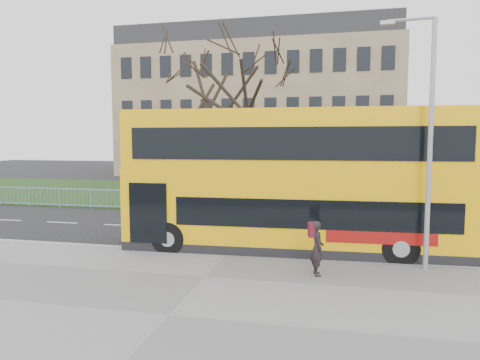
{
  "coord_description": "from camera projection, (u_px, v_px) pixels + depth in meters",
  "views": [
    {
      "loc": [
        3.33,
        -15.01,
        3.8
      ],
      "look_at": [
        -0.14,
        1.0,
        2.31
      ],
      "focal_mm": 32.0,
      "sensor_mm": 36.0,
      "label": 1
    }
  ],
  "objects": [
    {
      "name": "ground",
      "position": [
        238.0,
        245.0,
        15.65
      ],
      "size": [
        120.0,
        120.0,
        0.0
      ],
      "primitive_type": "plane",
      "color": "black",
      "rests_on": "ground"
    },
    {
      "name": "pavement",
      "position": [
        169.0,
        318.0,
        9.08
      ],
      "size": [
        80.0,
        10.5,
        0.12
      ],
      "primitive_type": "cube",
      "color": "slate",
      "rests_on": "ground"
    },
    {
      "name": "kerb",
      "position": [
        228.0,
        254.0,
        14.14
      ],
      "size": [
        80.0,
        0.2,
        0.14
      ],
      "primitive_type": "cube",
      "color": "#949497",
      "rests_on": "ground"
    },
    {
      "name": "grass_verge",
      "position": [
        283.0,
        196.0,
        29.57
      ],
      "size": [
        80.0,
        15.4,
        0.08
      ],
      "primitive_type": "cube",
      "color": "#1B3613",
      "rests_on": "ground"
    },
    {
      "name": "guard_railing",
      "position": [
        266.0,
        204.0,
        22.03
      ],
      "size": [
        40.0,
        0.12,
        1.1
      ],
      "primitive_type": null,
      "color": "#73A8CC",
      "rests_on": "ground"
    },
    {
      "name": "bare_tree",
      "position": [
        225.0,
        107.0,
        25.49
      ],
      "size": [
        8.04,
        8.04,
        11.49
      ],
      "primitive_type": null,
      "color": "black",
      "rests_on": "grass_verge"
    },
    {
      "name": "civic_building",
      "position": [
        261.0,
        114.0,
        50.14
      ],
      "size": [
        30.0,
        15.0,
        14.0
      ],
      "primitive_type": "cube",
      "color": "#7A634D",
      "rests_on": "ground"
    },
    {
      "name": "yellow_bus",
      "position": [
        294.0,
        178.0,
        14.55
      ],
      "size": [
        11.47,
        3.12,
        4.77
      ],
      "rotation": [
        0.0,
        0.0,
        0.04
      ],
      "color": "#EFAE0A",
      "rests_on": "ground"
    },
    {
      "name": "pedestrian",
      "position": [
        317.0,
        248.0,
        11.71
      ],
      "size": [
        0.49,
        0.62,
        1.51
      ],
      "primitive_type": "imported",
      "rotation": [
        0.0,
        0.0,
        1.83
      ],
      "color": "black",
      "rests_on": "pavement"
    },
    {
      "name": "street_lamp",
      "position": [
        427.0,
        134.0,
        11.98
      ],
      "size": [
        1.5,
        0.26,
        7.09
      ],
      "rotation": [
        0.0,
        0.0,
        -0.08
      ],
      "color": "#95999E",
      "rests_on": "pavement"
    }
  ]
}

